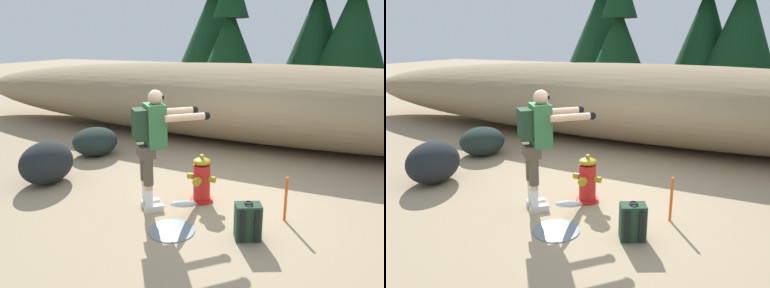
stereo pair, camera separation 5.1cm
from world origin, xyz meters
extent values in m
cube|color=#998466|center=(0.00, 0.00, -0.02)|extent=(56.00, 56.00, 0.04)
ellipsoid|color=#897556|center=(0.00, 3.66, 0.87)|extent=(17.30, 3.20, 1.73)
cylinder|color=red|center=(0.00, -0.02, 0.02)|extent=(0.33, 0.33, 0.04)
cylinder|color=red|center=(0.00, -0.02, 0.30)|extent=(0.24, 0.24, 0.52)
ellipsoid|color=#9E8419|center=(0.00, -0.02, 0.61)|extent=(0.25, 0.25, 0.10)
cylinder|color=#9E8419|center=(0.00, -0.02, 0.68)|extent=(0.06, 0.06, 0.05)
cylinder|color=#9E8419|center=(-0.17, -0.02, 0.36)|extent=(0.09, 0.09, 0.09)
cylinder|color=#9E8419|center=(0.16, -0.02, 0.36)|extent=(0.09, 0.09, 0.09)
cylinder|color=#9E8419|center=(0.00, -0.19, 0.36)|extent=(0.11, 0.09, 0.11)
ellipsoid|color=silver|center=(0.00, -0.59, 0.19)|extent=(0.10, 0.83, 0.43)
cylinder|color=slate|center=(0.00, -0.98, 0.01)|extent=(0.58, 0.58, 0.01)
cube|color=beige|center=(-0.60, -0.47, 0.04)|extent=(0.26, 0.25, 0.09)
cylinder|color=white|center=(-0.64, -0.51, 0.21)|extent=(0.10, 0.10, 0.24)
cylinder|color=#DBAD89|center=(-0.64, -0.51, 0.37)|extent=(0.10, 0.10, 0.07)
cylinder|color=brown|center=(-0.64, -0.51, 0.60)|extent=(0.13, 0.13, 0.40)
cube|color=beige|center=(-0.46, -0.61, 0.04)|extent=(0.26, 0.25, 0.09)
cylinder|color=white|center=(-0.50, -0.65, 0.21)|extent=(0.10, 0.10, 0.24)
cylinder|color=#DBAD89|center=(-0.50, -0.65, 0.37)|extent=(0.10, 0.10, 0.07)
cylinder|color=brown|center=(-0.50, -0.65, 0.60)|extent=(0.13, 0.13, 0.40)
cube|color=brown|center=(-0.57, -0.58, 0.85)|extent=(0.37, 0.37, 0.16)
cube|color=#336B3D|center=(-0.48, -0.49, 1.19)|extent=(0.42, 0.42, 0.57)
cube|color=#1E3823|center=(-0.62, -0.63, 1.21)|extent=(0.31, 0.31, 0.40)
sphere|color=#DBAD89|center=(-0.47, -0.48, 1.55)|extent=(0.20, 0.20, 0.20)
cube|color=black|center=(-0.40, -0.42, 1.55)|extent=(0.12, 0.12, 0.04)
cylinder|color=#DBAD89|center=(-0.37, -0.07, 1.31)|extent=(0.48, 0.47, 0.09)
sphere|color=black|center=(-0.18, 0.12, 1.31)|extent=(0.11, 0.11, 0.11)
cylinder|color=#DBAD89|center=(-0.06, -0.39, 1.31)|extent=(0.48, 0.47, 0.09)
sphere|color=black|center=(0.13, -0.20, 1.31)|extent=(0.11, 0.11, 0.11)
cube|color=#1E3823|center=(0.90, -0.77, 0.22)|extent=(0.36, 0.31, 0.44)
cube|color=#1E3823|center=(0.84, -0.65, 0.15)|extent=(0.21, 0.15, 0.20)
torus|color=black|center=(0.90, -0.77, 0.46)|extent=(0.10, 0.10, 0.02)
cube|color=black|center=(0.88, -0.91, 0.22)|extent=(0.06, 0.05, 0.37)
cube|color=black|center=(1.03, -0.84, 0.22)|extent=(0.06, 0.05, 0.37)
ellipsoid|color=black|center=(-2.57, -0.39, 0.34)|extent=(0.88, 1.05, 0.68)
ellipsoid|color=black|center=(-2.81, 1.13, 0.28)|extent=(0.95, 1.01, 0.56)
cylinder|color=#47331E|center=(-3.71, 10.27, 0.66)|extent=(0.34, 0.34, 1.32)
cone|color=#0F3319|center=(-3.71, 10.27, 2.97)|extent=(2.87, 2.87, 3.31)
cylinder|color=#47331E|center=(-2.46, 8.42, 0.52)|extent=(0.23, 0.23, 1.04)
cone|color=#0F3319|center=(-2.46, 8.42, 2.19)|extent=(1.96, 1.96, 2.30)
cylinder|color=#47331E|center=(0.31, 9.78, 0.55)|extent=(0.26, 0.26, 1.10)
cone|color=#0F3319|center=(0.31, 9.78, 2.61)|extent=(2.16, 2.16, 3.03)
cylinder|color=#47331E|center=(1.55, 9.04, 0.53)|extent=(0.28, 0.28, 1.06)
cone|color=#0F3319|center=(1.55, 9.04, 2.63)|extent=(2.34, 2.34, 3.15)
cylinder|color=#E55914|center=(1.22, -0.13, 0.30)|extent=(0.04, 0.04, 0.60)
camera|label=1|loc=(1.91, -4.60, 2.29)|focal=34.62mm
camera|label=2|loc=(1.96, -4.58, 2.29)|focal=34.62mm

